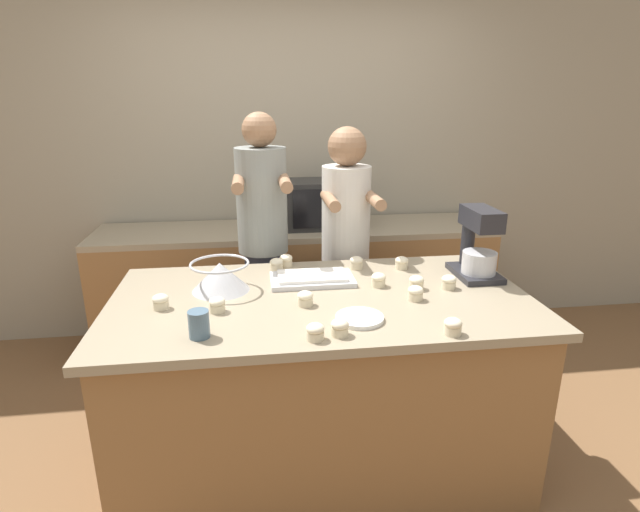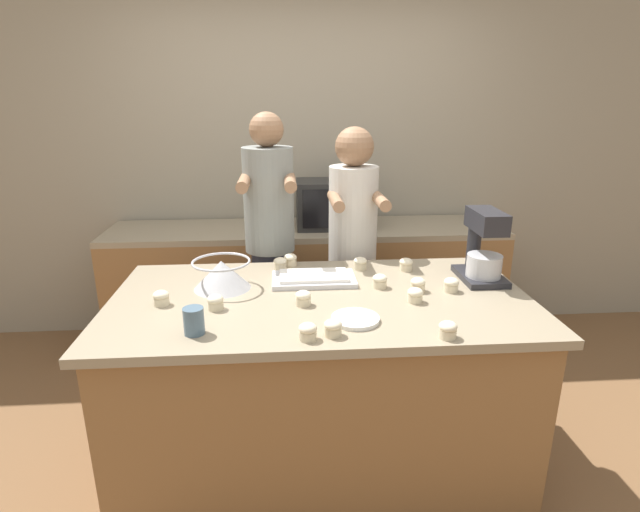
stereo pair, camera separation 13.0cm
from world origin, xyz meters
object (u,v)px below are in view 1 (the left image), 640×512
cupcake_11 (417,282)px  cupcake_10 (379,280)px  cupcake_7 (356,262)px  cupcake_8 (415,293)px  stand_mixer (478,247)px  cupcake_4 (340,327)px  small_plate (360,318)px  baking_tray (312,278)px  cupcake_6 (449,282)px  microwave_oven (322,204)px  cupcake_3 (402,263)px  cupcake_5 (276,264)px  cupcake_0 (217,304)px  mixing_bowl (220,276)px  cupcake_12 (305,298)px  person_left (264,252)px  cupcake_1 (453,326)px  cupcake_9 (286,260)px  person_right (345,254)px  drinking_glass (199,324)px  cupcake_2 (161,302)px

cupcake_11 → cupcake_10: bearing=160.6°
cupcake_7 → cupcake_8: same height
stand_mixer → cupcake_4: size_ratio=5.08×
small_plate → cupcake_11: bearing=41.7°
baking_tray → cupcake_6: size_ratio=5.86×
microwave_oven → cupcake_8: 1.43m
cupcake_3 → cupcake_5: 0.67m
cupcake_0 → cupcake_6: same height
mixing_bowl → cupcake_12: (0.38, -0.23, -0.04)m
person_left → cupcake_4: 1.14m
cupcake_8 → cupcake_11: size_ratio=1.00×
baking_tray → cupcake_3: 0.52m
cupcake_4 → cupcake_12: 0.32m
cupcake_5 → cupcake_11: same height
cupcake_1 → cupcake_9: bearing=123.2°
cupcake_9 → cupcake_0: bearing=-120.8°
microwave_oven → cupcake_10: bearing=-85.0°
stand_mixer → cupcake_3: size_ratio=5.08×
microwave_oven → cupcake_5: 1.01m
mixing_bowl → cupcake_8: 0.91m
mixing_bowl → small_plate: bearing=-35.3°
cupcake_5 → cupcake_0: bearing=-119.3°
cupcake_8 → cupcake_11: bearing=69.9°
baking_tray → cupcake_9: (-0.11, 0.26, 0.02)m
cupcake_3 → cupcake_12: same height
cupcake_12 → cupcake_0: bearing=-177.4°
mixing_bowl → cupcake_0: bearing=-90.4°
baking_tray → small_plate: size_ratio=2.06×
person_left → cupcake_0: person_left is taller
person_right → drinking_glass: person_right is taller
person_left → small_plate: 1.05m
cupcake_1 → cupcake_11: size_ratio=1.00×
cupcake_1 → cupcake_11: (0.01, 0.48, 0.00)m
person_left → baking_tray: size_ratio=4.16×
cupcake_3 → person_left: bearing=151.8°
cupcake_7 → cupcake_11: size_ratio=1.00×
stand_mixer → cupcake_1: size_ratio=5.08×
cupcake_7 → cupcake_8: (0.18, -0.46, 0.00)m
cupcake_2 → cupcake_9: size_ratio=1.00×
drinking_glass → cupcake_3: size_ratio=1.53×
stand_mixer → cupcake_3: 0.40m
drinking_glass → cupcake_2: drinking_glass is taller
person_right → stand_mixer: (0.57, -0.55, 0.19)m
cupcake_9 → cupcake_5: bearing=-131.5°
person_right → microwave_oven: bearing=95.7°
baking_tray → cupcake_10: cupcake_10 is taller
person_left → cupcake_11: bearing=-43.9°
cupcake_0 → cupcake_3: bearing=24.8°
person_left → microwave_oven: bearing=54.1°
microwave_oven → cupcake_7: 0.96m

